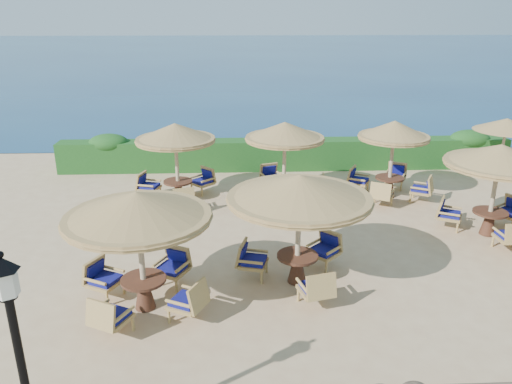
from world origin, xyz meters
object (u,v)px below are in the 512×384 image
lamp_post (24,379)px  cafe_set_0 (139,228)px  cafe_set_1 (299,203)px  cafe_set_3 (176,147)px  cafe_set_5 (392,149)px  cafe_set_6 (498,170)px  cafe_set_4 (285,145)px  extra_parasol (507,125)px

lamp_post → cafe_set_0: bearing=78.9°
cafe_set_0 → cafe_set_1: 3.52m
cafe_set_1 → cafe_set_3: (-3.33, 5.54, -0.14)m
cafe_set_0 → cafe_set_5: bearing=42.2°
lamp_post → cafe_set_5: size_ratio=1.19×
cafe_set_1 → cafe_set_6: (5.78, 2.43, -0.07)m
lamp_post → cafe_set_4: 11.44m
cafe_set_4 → cafe_set_3: bearing=-179.4°
extra_parasol → cafe_set_1: bearing=-140.1°
cafe_set_1 → cafe_set_6: same height
cafe_set_3 → cafe_set_6: size_ratio=0.94×
cafe_set_3 → cafe_set_4: size_ratio=1.00×
extra_parasol → cafe_set_5: size_ratio=0.86×
extra_parasol → cafe_set_6: (-2.64, -4.61, -0.23)m
cafe_set_4 → cafe_set_1: bearing=-92.3°
lamp_post → extra_parasol: 17.41m
lamp_post → cafe_set_1: 6.50m
lamp_post → cafe_set_3: 10.55m
cafe_set_4 → extra_parasol: bearing=10.0°
cafe_set_1 → cafe_set_3: size_ratio=1.20×
cafe_set_5 → cafe_set_0: bearing=-137.8°
cafe_set_4 → cafe_set_5: bearing=0.6°
extra_parasol → cafe_set_0: bearing=-146.0°
lamp_post → cafe_set_3: lamp_post is taller
extra_parasol → cafe_set_6: size_ratio=0.82×
cafe_set_1 → cafe_set_3: 6.47m
lamp_post → cafe_set_1: lamp_post is taller
extra_parasol → cafe_set_6: 5.32m
cafe_set_3 → cafe_set_6: (9.11, -3.12, 0.07)m
cafe_set_5 → cafe_set_1: bearing=-124.5°
cafe_set_4 → cafe_set_0: bearing=-119.0°
cafe_set_1 → cafe_set_4: size_ratio=1.19×
cafe_set_0 → cafe_set_1: same height
lamp_post → cafe_set_3: size_ratio=1.20×
cafe_set_0 → cafe_set_3: 6.49m
cafe_set_4 → cafe_set_6: same height
cafe_set_1 → cafe_set_5: same height
cafe_set_0 → cafe_set_4: size_ratio=1.10×
cafe_set_4 → cafe_set_6: (5.55, -3.16, 0.07)m
extra_parasol → cafe_set_0: 14.26m
cafe_set_0 → extra_parasol: bearing=34.0°
extra_parasol → cafe_set_4: cafe_set_4 is taller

